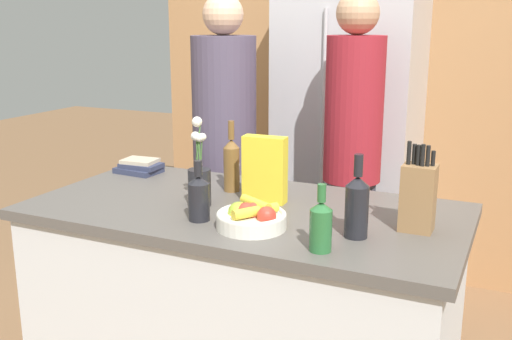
# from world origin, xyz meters

# --- Properties ---
(kitchen_island) EXTENTS (1.65, 0.84, 0.93)m
(kitchen_island) POSITION_xyz_m (0.00, 0.00, 0.47)
(kitchen_island) COLOR silver
(kitchen_island) RESTS_ON ground_plane
(back_wall_wood) EXTENTS (2.85, 0.12, 2.60)m
(back_wall_wood) POSITION_xyz_m (0.00, 1.79, 1.30)
(back_wall_wood) COLOR #AD7A4C
(back_wall_wood) RESTS_ON ground_plane
(refrigerator) EXTENTS (0.77, 0.62, 2.03)m
(refrigerator) POSITION_xyz_m (-0.01, 1.43, 1.02)
(refrigerator) COLOR #B7B7BC
(refrigerator) RESTS_ON ground_plane
(fruit_bowl) EXTENTS (0.24, 0.24, 0.10)m
(fruit_bowl) POSITION_xyz_m (0.13, -0.21, 0.97)
(fruit_bowl) COLOR silver
(fruit_bowl) RESTS_ON kitchen_island
(knife_block) EXTENTS (0.11, 0.09, 0.31)m
(knife_block) POSITION_xyz_m (0.64, 0.01, 1.05)
(knife_block) COLOR olive
(knife_block) RESTS_ON kitchen_island
(flower_vase) EXTENTS (0.09, 0.09, 0.34)m
(flower_vase) POSITION_xyz_m (-0.16, -0.06, 1.03)
(flower_vase) COLOR #232328
(flower_vase) RESTS_ON kitchen_island
(cereal_box) EXTENTS (0.17, 0.07, 0.26)m
(cereal_box) POSITION_xyz_m (0.04, 0.09, 1.06)
(cereal_box) COLOR yellow
(cereal_box) RESTS_ON kitchen_island
(coffee_mug) EXTENTS (0.11, 0.09, 0.08)m
(coffee_mug) POSITION_xyz_m (-0.09, 0.30, 0.97)
(coffee_mug) COLOR silver
(coffee_mug) RESTS_ON kitchen_island
(book_stack) EXTENTS (0.21, 0.15, 0.06)m
(book_stack) POSITION_xyz_m (-0.67, 0.27, 0.96)
(book_stack) COLOR #2D334C
(book_stack) RESTS_ON kitchen_island
(bottle_oil) EXTENTS (0.07, 0.07, 0.30)m
(bottle_oil) POSITION_xyz_m (-0.14, 0.17, 1.04)
(bottle_oil) COLOR brown
(bottle_oil) RESTS_ON kitchen_island
(bottle_vinegar) EXTENTS (0.08, 0.08, 0.22)m
(bottle_vinegar) POSITION_xyz_m (-0.08, -0.21, 1.01)
(bottle_vinegar) COLOR black
(bottle_vinegar) RESTS_ON kitchen_island
(bottle_wine) EXTENTS (0.08, 0.08, 0.28)m
(bottle_wine) POSITION_xyz_m (0.47, -0.14, 1.04)
(bottle_wine) COLOR black
(bottle_wine) RESTS_ON kitchen_island
(bottle_water) EXTENTS (0.07, 0.07, 0.21)m
(bottle_water) POSITION_xyz_m (0.41, -0.31, 1.01)
(bottle_water) COLOR #286633
(bottle_water) RESTS_ON kitchen_island
(person_at_sink) EXTENTS (0.33, 0.33, 1.75)m
(person_at_sink) POSITION_xyz_m (-0.46, 0.73, 0.99)
(person_at_sink) COLOR #383842
(person_at_sink) RESTS_ON ground_plane
(person_in_blue) EXTENTS (0.28, 0.28, 1.75)m
(person_in_blue) POSITION_xyz_m (0.18, 0.85, 1.01)
(person_in_blue) COLOR #383842
(person_in_blue) RESTS_ON ground_plane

